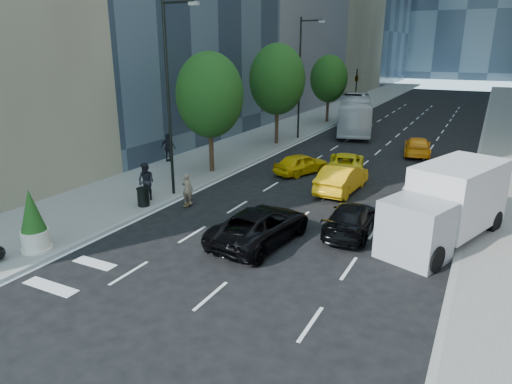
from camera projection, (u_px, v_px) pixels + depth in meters
The scene contains 22 objects.
ground at pixel (243, 245), 18.83m from camera, with size 160.00×160.00×0.00m, color black.
sidewalk_left at pixel (304, 124), 48.15m from camera, with size 6.00×120.00×0.15m, color slate.
sidewalk_right at pixel (507, 139), 39.89m from camera, with size 4.00×120.00×0.15m, color slate.
lamp_near at pixel (170, 88), 23.20m from camera, with size 2.13×0.22×10.00m.
lamp_far at pixel (302, 72), 38.46m from camera, with size 2.13×0.22×10.00m.
tree_near at pixel (210, 95), 28.08m from camera, with size 4.20×4.20×7.46m.
tree_mid at pixel (277, 80), 36.45m from camera, with size 4.50×4.50×7.99m.
tree_far at pixel (329, 79), 47.68m from camera, with size 3.90×3.90×6.92m.
traffic_signal at pixel (357, 78), 54.23m from camera, with size 2.48×0.53×5.20m.
skateboarder at pixel (187, 191), 23.23m from camera, with size 0.59×0.39×1.61m, color #77624A.
black_sedan_lincoln at pixel (260, 225), 18.94m from camera, with size 2.45×5.30×1.47m, color black.
black_sedan_mercedes at pixel (351, 219), 19.92m from camera, with size 1.86×4.57×1.33m, color black.
taxi_a at pixel (301, 164), 29.25m from camera, with size 1.57×3.91×1.33m, color gold.
taxi_b at pixel (342, 178), 25.59m from camera, with size 1.66×4.75×1.57m, color #FFB20D.
taxi_c at pixel (346, 163), 29.43m from camera, with size 2.21×4.80×1.33m, color yellow.
taxi_d at pixel (418, 146), 34.35m from camera, with size 1.87×4.60×1.33m, color #FF990D.
city_bus at pixel (355, 114), 43.69m from camera, with size 2.82×12.05×3.36m, color silver.
box_truck at pixel (447, 204), 18.79m from camera, with size 4.58×7.13×3.22m.
pedestrian_a at pixel (146, 182), 23.71m from camera, with size 0.95×0.74×1.96m, color black.
pedestrian_b at pixel (168, 148), 31.60m from camera, with size 1.17×0.49×1.99m, color black.
trash_can at pixel (143, 197), 22.92m from camera, with size 0.59×0.59×0.89m, color black.
planter_shrub at pixel (33, 222), 17.69m from camera, with size 1.05×1.05×2.51m.
Camera 1 is at (8.38, -15.11, 7.83)m, focal length 32.00 mm.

